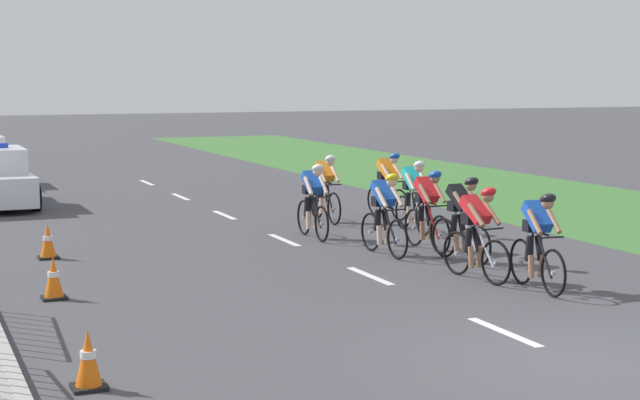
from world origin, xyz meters
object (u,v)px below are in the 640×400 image
cyclist_seventh (414,195)px  cyclist_second (477,232)px  cyclist_fifth (428,209)px  cyclist_sixth (313,200)px  cyclist_eighth (326,187)px  traffic_cone_far (54,278)px  cyclist_lead (538,240)px  traffic_cone_near (48,241)px  traffic_cone_mid (88,360)px  cyclist_ninth (388,184)px  cyclist_third (462,218)px  cyclist_fourth (385,213)px

cyclist_seventh → cyclist_second: bearing=-106.3°
cyclist_fifth → cyclist_sixth: 2.57m
cyclist_eighth → cyclist_fifth: bearing=-85.6°
cyclist_second → traffic_cone_far: cyclist_second is taller
cyclist_second → cyclist_eighth: size_ratio=1.00×
cyclist_lead → traffic_cone_near: bearing=138.7°
traffic_cone_near → traffic_cone_far: size_ratio=1.00×
traffic_cone_near → traffic_cone_mid: bearing=-94.9°
cyclist_sixth → traffic_cone_near: bearing=-176.8°
cyclist_ninth → traffic_cone_far: (-8.36, -5.84, -0.48)m
traffic_cone_far → cyclist_lead: bearing=-18.0°
cyclist_seventh → cyclist_third: bearing=-103.8°
cyclist_ninth → traffic_cone_near: size_ratio=2.68×
cyclist_lead → cyclist_sixth: bearing=101.7°
cyclist_fifth → cyclist_seventh: 2.21m
cyclist_eighth → traffic_cone_near: cyclist_eighth is taller
cyclist_lead → cyclist_ninth: same height
cyclist_fifth → cyclist_ninth: same height
cyclist_fifth → cyclist_seventh: size_ratio=1.00×
cyclist_fourth → cyclist_eighth: same height
cyclist_sixth → cyclist_ninth: size_ratio=1.00×
cyclist_eighth → traffic_cone_near: 6.83m
cyclist_fifth → cyclist_ninth: 4.37m
cyclist_sixth → traffic_cone_far: cyclist_sixth is taller
cyclist_ninth → cyclist_seventh: bearing=-102.3°
cyclist_fifth → traffic_cone_mid: bearing=-139.9°
cyclist_fifth → traffic_cone_near: size_ratio=2.69×
cyclist_ninth → traffic_cone_near: (-7.97, -2.37, -0.48)m
cyclist_seventh → cyclist_eighth: size_ratio=1.00×
cyclist_lead → traffic_cone_far: 7.26m
cyclist_fifth → traffic_cone_far: size_ratio=2.69×
cyclist_seventh → traffic_cone_mid: cyclist_seventh is taller
cyclist_ninth → cyclist_lead: bearing=-100.3°
cyclist_sixth → cyclist_second: bearing=-80.6°
cyclist_fifth → cyclist_ninth: size_ratio=1.00×
cyclist_fourth → cyclist_eighth: 4.41m
cyclist_fifth → traffic_cone_far: (-7.11, -1.65, -0.48)m
cyclist_lead → cyclist_third: 2.57m
cyclist_lead → cyclist_third: bearing=86.1°
cyclist_sixth → traffic_cone_mid: size_ratio=2.69×
cyclist_fourth → cyclist_fifth: (0.99, 0.19, 0.00)m
cyclist_sixth → cyclist_seventh: bearing=-1.4°
traffic_cone_far → cyclist_seventh: bearing=25.2°
cyclist_fourth → cyclist_third: bearing=-49.8°
cyclist_sixth → traffic_cone_mid: bearing=-125.4°
cyclist_fourth → traffic_cone_mid: bearing=-136.7°
traffic_cone_mid → cyclist_seventh: bearing=45.4°
cyclist_ninth → cyclist_second: bearing=-105.1°
traffic_cone_near → cyclist_eighth: bearing=20.1°
cyclist_lead → cyclist_sixth: same height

